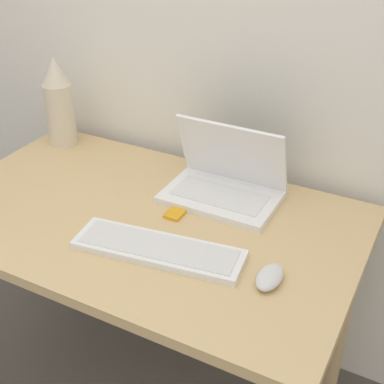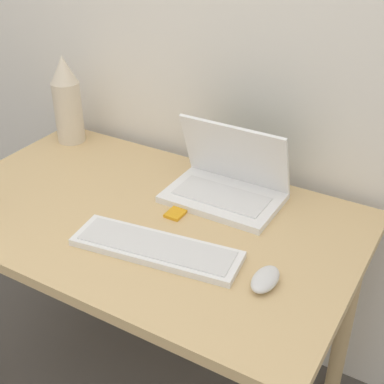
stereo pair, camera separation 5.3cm
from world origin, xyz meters
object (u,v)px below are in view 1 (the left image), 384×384
(laptop, at_px, (225,181))
(mp3_player, at_px, (175,213))
(mouse, at_px, (270,277))
(vase, at_px, (59,103))
(keyboard, at_px, (158,249))

(laptop, bearing_deg, mp3_player, -117.07)
(laptop, xyz_separation_m, mouse, (0.25, -0.29, -0.03))
(mouse, bearing_deg, laptop, 130.11)
(mouse, xyz_separation_m, vase, (-0.88, 0.36, 0.13))
(laptop, relative_size, keyboard, 0.73)
(keyboard, xyz_separation_m, mouse, (0.28, 0.02, 0.01))
(laptop, relative_size, vase, 1.07)
(vase, relative_size, mp3_player, 5.00)
(laptop, xyz_separation_m, keyboard, (-0.03, -0.32, -0.04))
(vase, bearing_deg, mouse, -22.03)
(vase, height_order, mp3_player, vase)
(laptop, bearing_deg, vase, 174.33)
(vase, xyz_separation_m, mp3_player, (0.56, -0.22, -0.14))
(laptop, distance_m, mouse, 0.39)
(keyboard, relative_size, mouse, 4.34)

